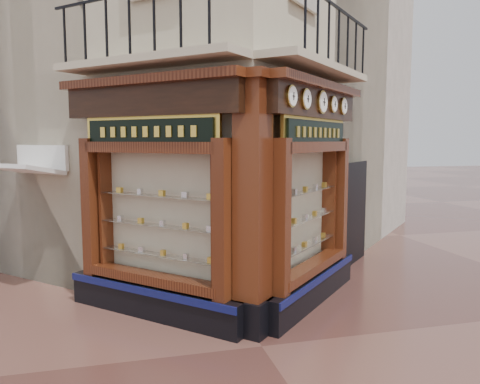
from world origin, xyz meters
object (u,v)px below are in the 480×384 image
object	(u,v)px
clock_b	(306,99)
signboard_left	(148,132)
awning	(28,291)
clock_a	(292,96)
clock_d	(333,104)
corner_pilaster	(253,208)
clock_e	(343,106)
signboard_right	(317,133)
clock_c	(322,102)

from	to	relation	value
clock_b	signboard_left	size ratio (longest dim) A/B	0.17
awning	signboard_left	distance (m)	4.34
clock_a	clock_d	size ratio (longest dim) A/B	1.09
clock_d	signboard_left	distance (m)	3.42
corner_pilaster	clock_b	size ratio (longest dim) A/B	11.77
clock_d	clock_a	bearing A→B (deg)	-180.00
clock_a	clock_e	bearing A→B (deg)	0.00
signboard_right	clock_a	bearing A→B (deg)	-175.25
clock_b	clock_e	size ratio (longest dim) A/B	1.03
corner_pilaster	clock_b	world-z (taller)	corner_pilaster
corner_pilaster	signboard_right	size ratio (longest dim) A/B	1.99
corner_pilaster	awning	bearing A→B (deg)	95.97
corner_pilaster	clock_d	size ratio (longest dim) A/B	12.99
corner_pilaster	clock_d	xyz separation A→B (m)	(1.91, 1.31, 1.67)
clock_a	signboard_left	distance (m)	2.36
clock_b	clock_e	xyz separation A→B (m)	(1.32, 1.32, 0.00)
corner_pilaster	clock_c	size ratio (longest dim) A/B	9.92
clock_b	clock_d	distance (m)	1.29
signboard_left	signboard_right	size ratio (longest dim) A/B	1.00
clock_a	clock_e	distance (m)	2.43
awning	clock_c	bearing A→B (deg)	-157.06
clock_e	awning	xyz separation A→B (m)	(-6.05, 1.31, -3.62)
clock_b	signboard_right	bearing A→B (deg)	8.18
signboard_left	signboard_right	xyz separation A→B (m)	(2.92, 0.00, 0.00)
clock_e	clock_b	bearing A→B (deg)	-180.00
corner_pilaster	signboard_left	size ratio (longest dim) A/B	1.99
awning	signboard_right	size ratio (longest dim) A/B	0.74
signboard_right	clock_e	bearing A→B (deg)	-5.74
clock_b	signboard_right	size ratio (longest dim) A/B	0.17
corner_pilaster	clock_b	distance (m)	1.99
clock_a	awning	bearing A→B (deg)	100.02
clock_b	signboard_right	distance (m)	0.93
corner_pilaster	clock_a	world-z (taller)	corner_pilaster
clock_e	clock_a	bearing A→B (deg)	180.00
signboard_right	clock_b	bearing A→B (deg)	-171.82
clock_d	clock_e	bearing A→B (deg)	-0.00
signboard_right	corner_pilaster	bearing A→B (deg)	169.75
clock_b	awning	xyz separation A→B (m)	(-4.73, 2.64, -3.62)
clock_d	signboard_left	xyz separation A→B (m)	(-3.37, -0.29, -0.52)
signboard_left	clock_e	bearing A→B (deg)	-124.50
clock_c	awning	size ratio (longest dim) A/B	0.27
awning	signboard_left	xyz separation A→B (m)	(2.27, -2.01, 3.10)
clock_c	signboard_right	distance (m)	0.53
clock_c	clock_e	xyz separation A→B (m)	(0.81, 0.81, 0.00)
corner_pilaster	clock_c	bearing A→B (deg)	-14.06
clock_c	signboard_right	xyz separation A→B (m)	(-0.05, 0.11, -0.52)
signboard_right	signboard_left	bearing A→B (deg)	135.00
corner_pilaster	clock_e	size ratio (longest dim) A/B	12.07
corner_pilaster	signboard_left	xyz separation A→B (m)	(-1.46, 1.01, 1.15)
signboard_left	clock_d	bearing A→B (deg)	-130.02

